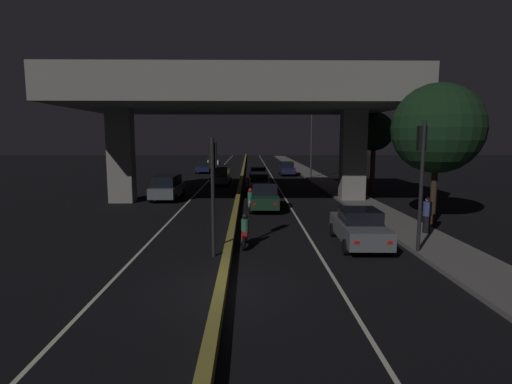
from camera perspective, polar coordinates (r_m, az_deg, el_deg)
ground_plane at (r=12.42m, az=-4.87°, el=-13.79°), size 200.00×200.00×0.00m
lane_line_left_inner at (r=46.96m, az=-6.39°, el=2.04°), size 0.12×126.00×0.00m
lane_line_right_inner at (r=46.83m, az=2.39°, el=2.07°), size 0.12×126.00×0.00m
median_divider at (r=46.74m, az=-2.00°, el=2.29°), size 0.31×126.00×0.38m
sidewalk_right at (r=40.54m, az=10.09°, el=1.21°), size 2.60×126.00×0.17m
elevated_overpass at (r=28.71m, az=-2.71°, el=13.55°), size 22.45×12.52×9.64m
traffic_light_left_of_median at (r=15.27m, az=-6.18°, el=2.34°), size 0.30×0.49×4.58m
traffic_light_right_of_median at (r=16.54m, az=22.55°, el=3.66°), size 0.30×0.49×5.21m
street_lamp at (r=45.89m, az=7.44°, el=7.97°), size 2.78×0.32×8.16m
car_grey_lead at (r=17.63m, az=14.51°, el=-4.88°), size 2.03×4.58×1.58m
car_dark_green_second at (r=25.56m, az=1.26°, el=-0.77°), size 2.00×4.57×1.58m
car_grey_third at (r=34.02m, az=0.42°, el=1.46°), size 1.84×4.76×1.65m
car_black_fourth at (r=42.54m, az=0.36°, el=2.62°), size 2.09×4.61×1.60m
car_dark_blue_fifth at (r=49.75m, az=4.42°, el=3.39°), size 1.88×4.00×1.70m
car_grey_lead_oncoming at (r=30.60m, az=-12.56°, el=0.75°), size 2.05×4.73×1.83m
car_grey_second_oncoming at (r=39.45m, az=-5.06°, el=2.43°), size 1.97×4.52×1.89m
car_dark_blue_third_oncoming at (r=53.62m, az=-7.53°, el=3.44°), size 2.00×4.07×1.35m
car_white_fourth_oncoming at (r=67.44m, az=-6.10°, el=4.36°), size 2.11×4.36×1.45m
motorcycle_red_filtering_near at (r=16.89m, az=-1.59°, el=-5.80°), size 0.34×1.81×1.42m
motorcycle_white_filtering_mid at (r=24.91m, az=-0.82°, el=-1.40°), size 0.34×1.94×1.47m
motorcycle_black_filtering_far at (r=32.27m, az=-1.23°, el=0.66°), size 0.32×1.91×1.45m
pedestrian_on_sidewalk at (r=20.21m, az=23.25°, el=-3.07°), size 0.39×0.39×1.68m
roadside_tree_kerbside_near at (r=23.15m, az=24.49°, el=8.25°), size 4.70×4.70×7.41m
roadside_tree_kerbside_mid at (r=34.63m, az=16.50°, el=8.21°), size 3.19×3.19×6.73m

